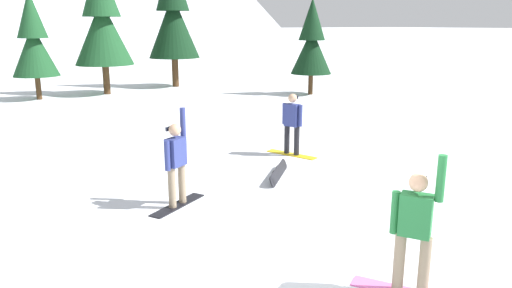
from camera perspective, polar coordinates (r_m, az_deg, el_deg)
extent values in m
cylinder|color=gray|center=(6.91, 16.48, -13.14)|extent=(0.15, 0.15, 0.83)
cylinder|color=gray|center=(6.88, 19.17, -13.49)|extent=(0.15, 0.15, 0.83)
cube|color=#237238|center=(6.61, 18.27, -7.94)|extent=(0.42, 0.47, 0.56)
cylinder|color=#237238|center=(6.65, 16.03, -7.74)|extent=(0.11, 0.11, 0.58)
cylinder|color=#237238|center=(6.42, 20.92, -3.81)|extent=(0.11, 0.11, 0.60)
sphere|color=tan|center=(6.47, 18.56, -4.31)|extent=(0.24, 0.24, 0.24)
cube|color=black|center=(6.60, 18.74, -3.88)|extent=(0.13, 0.16, 0.08)
cube|color=black|center=(9.85, -9.17, -7.10)|extent=(1.37, 1.00, 0.02)
cylinder|color=gray|center=(9.59, -9.85, -5.08)|extent=(0.15, 0.15, 0.80)
cylinder|color=gray|center=(9.83, -8.70, -4.56)|extent=(0.15, 0.15, 0.80)
cube|color=navy|center=(9.51, -9.43, -0.93)|extent=(0.47, 0.41, 0.56)
cylinder|color=navy|center=(9.32, -10.40, -1.36)|extent=(0.11, 0.11, 0.58)
cylinder|color=navy|center=(9.59, -8.60, 2.47)|extent=(0.11, 0.11, 0.60)
sphere|color=tan|center=(9.41, -9.53, 1.65)|extent=(0.24, 0.24, 0.24)
cube|color=black|center=(9.50, -10.20, 1.79)|extent=(0.17, 0.12, 0.08)
cube|color=yellow|center=(13.43, 4.20, -1.23)|extent=(0.85, 1.50, 0.02)
cylinder|color=black|center=(13.41, 3.66, 0.56)|extent=(0.15, 0.15, 0.79)
cylinder|color=black|center=(13.24, 4.81, 0.36)|extent=(0.15, 0.15, 0.79)
cube|color=navy|center=(13.18, 4.28, 3.41)|extent=(0.38, 0.46, 0.60)
cylinder|color=navy|center=(13.32, 3.35, 3.59)|extent=(0.11, 0.11, 0.58)
cylinder|color=navy|center=(13.04, 5.24, 3.33)|extent=(0.11, 0.11, 0.58)
sphere|color=tan|center=(13.11, 4.32, 5.40)|extent=(0.24, 0.24, 0.24)
cube|color=black|center=(13.22, 4.66, 5.51)|extent=(0.10, 0.17, 0.08)
cube|color=black|center=(11.45, 2.69, -3.32)|extent=(1.10, 1.16, 0.25)
cylinder|color=black|center=(12.14, 3.37, -2.31)|extent=(0.26, 0.27, 0.25)
cylinder|color=black|center=(10.76, 1.92, -4.46)|extent=(0.26, 0.27, 0.25)
cube|color=black|center=(11.66, 2.69, -2.91)|extent=(0.22, 0.23, 0.16)
cube|color=black|center=(11.24, 2.25, -3.55)|extent=(0.22, 0.23, 0.16)
cylinder|color=#472D19|center=(28.50, -9.47, 8.33)|extent=(0.37, 0.37, 1.64)
cone|color=black|center=(28.37, -9.69, 13.49)|extent=(2.86, 2.86, 3.49)
cylinder|color=#472D19|center=(25.12, 6.43, 7.02)|extent=(0.24, 0.24, 1.06)
cone|color=black|center=(24.97, 6.54, 10.79)|extent=(2.06, 2.06, 2.25)
cone|color=black|center=(24.94, 6.64, 14.40)|extent=(1.34, 1.34, 2.06)
cylinder|color=#472D19|center=(26.20, -17.18, 7.26)|extent=(0.34, 0.34, 1.50)
cone|color=#194723|center=(26.06, -17.56, 12.39)|extent=(2.90, 2.90, 3.19)
cylinder|color=#472D19|center=(25.46, -24.22, 6.05)|extent=(0.25, 0.25, 1.12)
cone|color=#194723|center=(25.32, -24.62, 9.95)|extent=(2.11, 2.11, 2.37)
cone|color=#194723|center=(25.29, -25.01, 13.69)|extent=(1.37, 1.37, 2.18)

